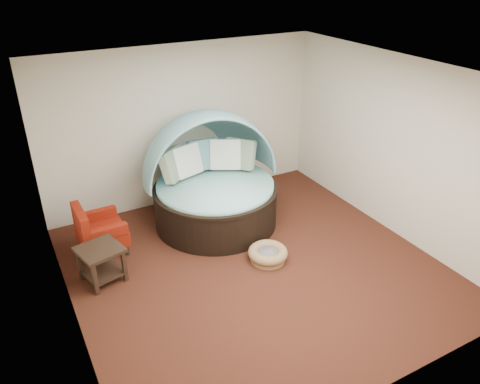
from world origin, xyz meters
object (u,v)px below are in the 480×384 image
pet_basket (268,254)px  side_table (101,260)px  red_armchair (98,231)px  canopy_daybed (212,173)px

pet_basket → side_table: bearing=162.8°
red_armchair → pet_basket: bearing=-34.7°
canopy_daybed → red_armchair: canopy_daybed is taller
canopy_daybed → red_armchair: bearing=-172.1°
canopy_daybed → pet_basket: canopy_daybed is taller
red_armchair → canopy_daybed: bearing=0.7°
canopy_daybed → pet_basket: 1.67m
canopy_daybed → pet_basket: size_ratio=3.13×
canopy_daybed → side_table: size_ratio=3.52×
canopy_daybed → side_table: bearing=-153.6°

